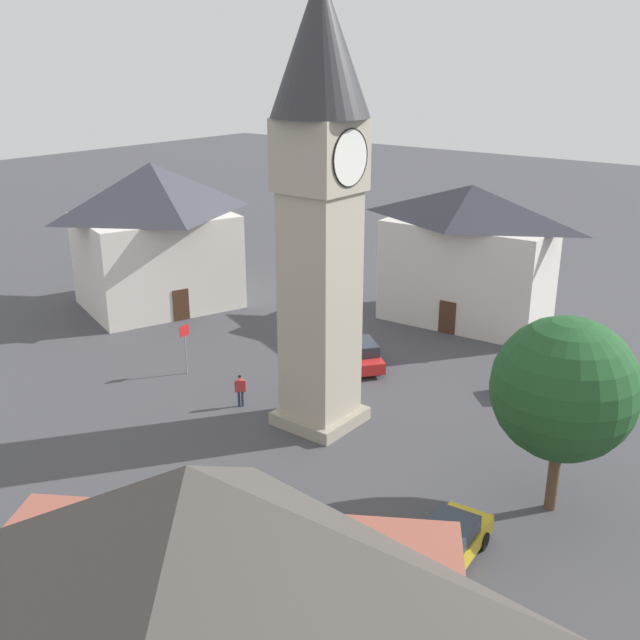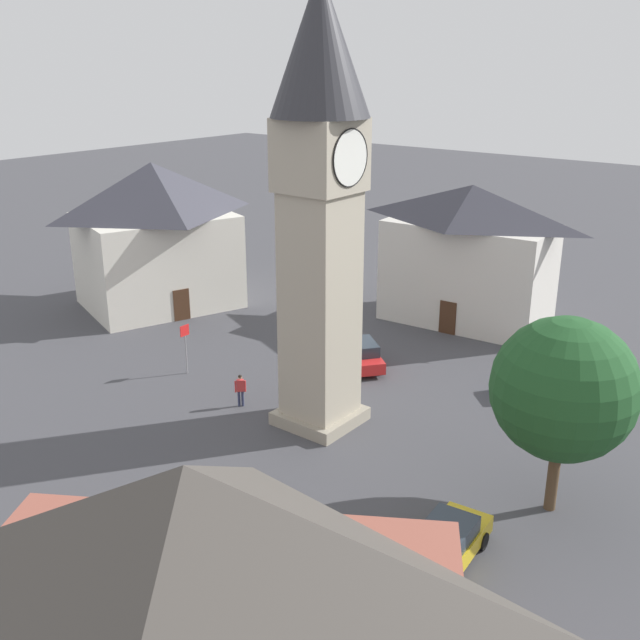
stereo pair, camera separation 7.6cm
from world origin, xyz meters
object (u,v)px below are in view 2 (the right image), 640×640
object	(u,v)px
tree	(564,389)
road_sign	(185,341)
clock_tower	(320,175)
building_shop_left	(468,254)
car_silver_kerb	(296,566)
car_red_corner	(360,354)
pedestrian	(240,387)
car_white_side	(448,542)
building_corner_back	(156,234)
car_blue_kerb	(542,380)

from	to	relation	value
tree	road_sign	world-z (taller)	tree
clock_tower	tree	xyz separation A→B (m)	(-0.17, -11.37, -6.61)
tree	building_shop_left	distance (m)	21.19
car_silver_kerb	tree	world-z (taller)	tree
car_red_corner	road_sign	bearing A→B (deg)	133.72
car_silver_kerb	pedestrian	world-z (taller)	pedestrian
car_silver_kerb	car_red_corner	distance (m)	18.40
clock_tower	building_shop_left	xyz separation A→B (m)	(16.85, 1.24, -7.09)
clock_tower	car_silver_kerb	size ratio (longest dim) A/B	4.52
car_white_side	road_sign	size ratio (longest dim) A/B	1.52
car_red_corner	building_corner_back	distance (m)	17.85
car_red_corner	car_white_side	world-z (taller)	same
car_silver_kerb	building_shop_left	bearing A→B (deg)	16.39
clock_tower	car_blue_kerb	xyz separation A→B (m)	(9.42, -7.05, -10.89)
clock_tower	car_white_side	xyz separation A→B (m)	(-5.37, -9.79, -10.89)
car_blue_kerb	pedestrian	distance (m)	15.36
building_corner_back	road_sign	bearing A→B (deg)	-123.95
tree	building_shop_left	xyz separation A→B (m)	(17.02, 12.61, -0.48)
car_blue_kerb	car_white_side	bearing A→B (deg)	-169.50
car_blue_kerb	car_silver_kerb	world-z (taller)	same
car_red_corner	pedestrian	world-z (taller)	pedestrian
building_shop_left	car_white_side	bearing A→B (deg)	-153.61
road_sign	tree	bearing A→B (deg)	-90.35
clock_tower	building_corner_back	xyz separation A→B (m)	(6.96, 19.63, -6.62)
car_white_side	tree	size ratio (longest dim) A/B	0.55
car_silver_kerb	car_white_side	size ratio (longest dim) A/B	1.04
car_blue_kerb	pedestrian	xyz separation A→B (m)	(-10.55, 11.15, 0.25)
clock_tower	pedestrian	size ratio (longest dim) A/B	11.80
tree	road_sign	bearing A→B (deg)	89.65
car_blue_kerb	car_silver_kerb	xyz separation A→B (m)	(-18.97, 0.52, 0.00)
clock_tower	car_white_side	distance (m)	15.59
clock_tower	building_corner_back	bearing A→B (deg)	70.48
tree	building_shop_left	size ratio (longest dim) A/B	0.70
car_white_side	building_shop_left	bearing A→B (deg)	26.39
car_blue_kerb	car_white_side	distance (m)	15.04
car_silver_kerb	clock_tower	bearing A→B (deg)	34.35
pedestrian	building_shop_left	xyz separation A→B (m)	(17.99, -2.87, 3.55)
car_blue_kerb	road_sign	xyz separation A→B (m)	(-9.46, 16.28, 1.14)
car_white_side	road_sign	bearing A→B (deg)	74.35
car_blue_kerb	car_red_corner	world-z (taller)	same
car_blue_kerb	car_silver_kerb	bearing A→B (deg)	178.44
pedestrian	car_red_corner	bearing A→B (deg)	-13.16
car_silver_kerb	tree	bearing A→B (deg)	-27.27
building_corner_back	pedestrian	bearing A→B (deg)	-117.53
pedestrian	tree	size ratio (longest dim) A/B	0.22
tree	building_shop_left	bearing A→B (deg)	36.52
car_red_corner	car_blue_kerb	bearing A→B (deg)	-73.15
building_shop_left	tree	bearing A→B (deg)	-143.48
tree	building_corner_back	distance (m)	31.81
building_corner_back	tree	bearing A→B (deg)	-102.95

